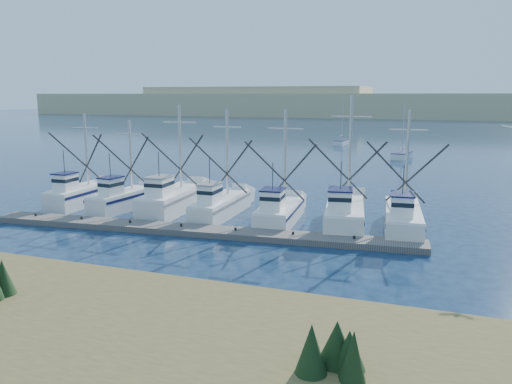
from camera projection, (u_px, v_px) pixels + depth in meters
ground at (251, 278)px, 26.40m from camera, size 500.00×500.00×0.00m
floating_dock at (195, 230)px, 34.91m from camera, size 31.35×4.59×0.42m
dune_ridge at (414, 105)px, 219.81m from camera, size 360.00×60.00×10.00m
trawler_fleet at (233, 206)px, 39.18m from camera, size 29.89×8.91×9.54m
sailboat_near at (402, 155)px, 75.64m from camera, size 2.97×5.42×8.10m
sailboat_far at (342, 142)px, 96.72m from camera, size 2.28×6.21×8.10m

